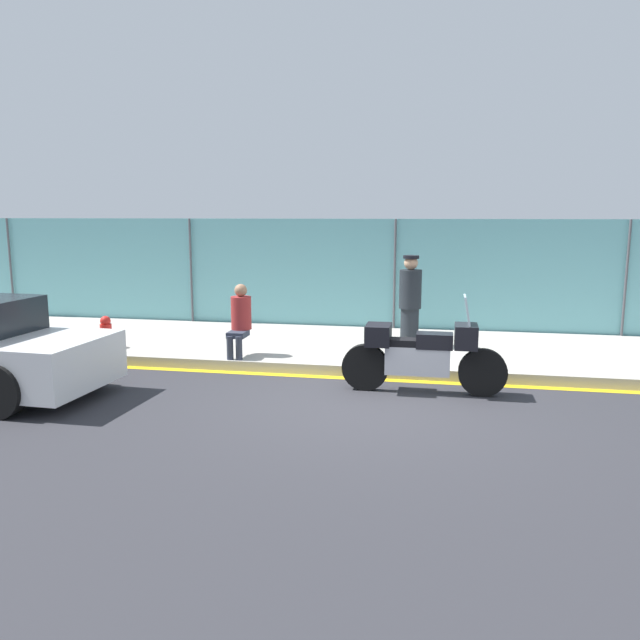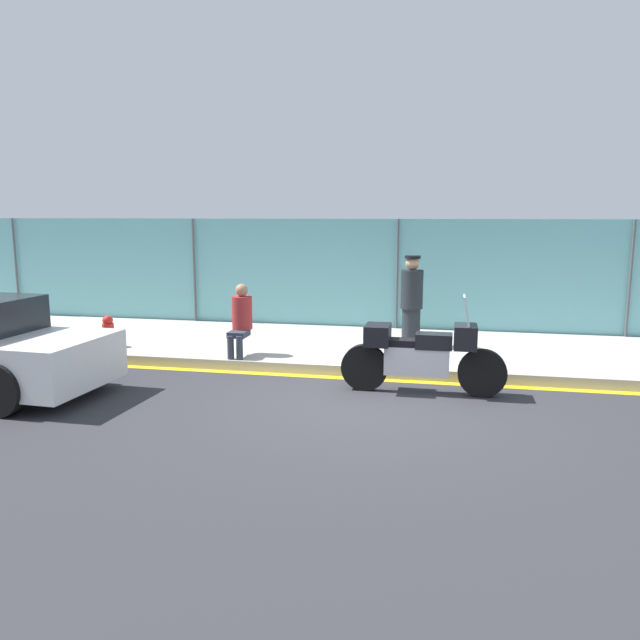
# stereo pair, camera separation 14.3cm
# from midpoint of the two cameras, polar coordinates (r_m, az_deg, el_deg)

# --- Properties ---
(ground_plane) EXTENTS (120.00, 120.00, 0.00)m
(ground_plane) POSITION_cam_midpoint_polar(r_m,az_deg,el_deg) (8.72, 3.87, -7.64)
(ground_plane) COLOR #2D2D33
(sidewalk) EXTENTS (33.92, 3.56, 0.17)m
(sidewalk) POSITION_cam_midpoint_polar(r_m,az_deg,el_deg) (11.74, 5.76, -2.69)
(sidewalk) COLOR #ADA89E
(sidewalk) RESTS_ON ground_plane
(curb_paint_stripe) EXTENTS (33.92, 0.18, 0.01)m
(curb_paint_stripe) POSITION_cam_midpoint_polar(r_m,az_deg,el_deg) (9.95, 4.78, -5.44)
(curb_paint_stripe) COLOR gold
(curb_paint_stripe) RESTS_ON ground_plane
(storefront_fence) EXTENTS (32.23, 0.17, 2.49)m
(storefront_fence) POSITION_cam_midpoint_polar(r_m,az_deg,el_deg) (13.40, 6.56, 3.85)
(storefront_fence) COLOR #6BB2B7
(storefront_fence) RESTS_ON ground_plane
(motorcycle) EXTENTS (2.39, 0.50, 1.46)m
(motorcycle) POSITION_cam_midpoint_polar(r_m,az_deg,el_deg) (9.18, 8.86, -3.08)
(motorcycle) COLOR black
(motorcycle) RESTS_ON ground_plane
(officer_standing) EXTENTS (0.41, 0.41, 1.67)m
(officer_standing) POSITION_cam_midpoint_polar(r_m,az_deg,el_deg) (11.55, 7.89, 1.79)
(officer_standing) COLOR #1E2328
(officer_standing) RESTS_ON sidewalk
(person_seated_on_curb) EXTENTS (0.35, 0.63, 1.24)m
(person_seated_on_curb) POSITION_cam_midpoint_polar(r_m,az_deg,el_deg) (10.78, -7.69, 0.32)
(person_seated_on_curb) COLOR #2D3342
(person_seated_on_curb) RESTS_ON sidewalk
(fire_hydrant) EXTENTS (0.21, 0.26, 0.58)m
(fire_hydrant) POSITION_cam_midpoint_polar(r_m,az_deg,el_deg) (12.08, -19.30, -1.03)
(fire_hydrant) COLOR red
(fire_hydrant) RESTS_ON sidewalk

